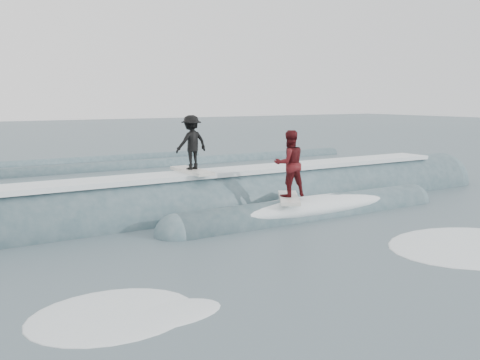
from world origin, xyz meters
TOP-DOWN VIEW (x-y plane):
  - ground at (0.00, 0.00)m, footprint 160.00×160.00m
  - breaking_wave at (0.24, 6.38)m, footprint 23.58×4.01m
  - surfer_black at (-1.12, 6.68)m, footprint 1.15×2.00m
  - surfer_red at (0.96, 4.48)m, footprint 1.56×1.97m
  - whitewater at (-0.24, -0.91)m, footprint 12.96×7.50m
  - far_swells at (-1.84, 17.65)m, footprint 33.04×8.65m

SIDE VIEW (x-z plane):
  - ground at x=0.00m, z-range 0.00..0.00m
  - whitewater at x=-0.24m, z-range -0.05..0.05m
  - far_swells at x=-1.84m, z-range -0.40..0.40m
  - breaking_wave at x=0.24m, z-range -1.19..1.26m
  - surfer_red at x=0.96m, z-range 0.57..2.62m
  - surfer_black at x=-1.12m, z-range 1.27..3.02m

